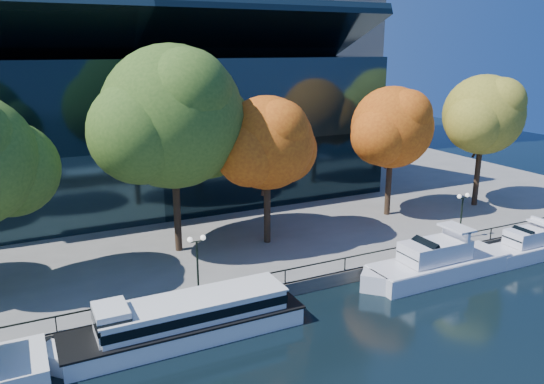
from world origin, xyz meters
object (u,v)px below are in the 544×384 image
tree_5 (485,116)px  lamp_2 (462,206)px  cruiser_far (527,246)px  tree_3 (269,145)px  cruiser_near (435,263)px  lamp_1 (197,251)px  tree_4 (393,129)px  tree_2 (176,120)px  tour_boat (180,320)px

tree_5 → lamp_2: 13.09m
cruiser_far → tree_3: tree_3 is taller
cruiser_near → cruiser_far: cruiser_near is taller
cruiser_near → lamp_1: size_ratio=3.24×
tree_4 → tree_5: bearing=-8.0°
tree_2 → tree_5: size_ratio=1.22×
tree_2 → lamp_2: bearing=-19.8°
tree_3 → tree_4: (14.00, 1.73, 0.12)m
tree_3 → tree_5: 24.32m
tree_3 → tree_2: bearing=168.7°
tour_boat → cruiser_far: size_ratio=1.64×
tree_3 → lamp_1: bearing=-142.3°
tree_2 → tree_3: 7.71m
tour_boat → tree_3: bearing=43.1°
cruiser_near → tree_4: tree_4 is taller
lamp_1 → tree_2: bearing=81.0°
cruiser_near → tree_2: 22.53m
tour_boat → cruiser_far: (29.71, -0.28, -0.28)m
cruiser_near → lamp_2: bearing=30.1°
cruiser_far → tour_boat: bearing=179.5°
lamp_2 → lamp_1: bearing=180.0°
cruiser_far → tree_5: size_ratio=0.72×
cruiser_near → lamp_2: lamp_2 is taller
tree_5 → cruiser_far: bearing=-116.9°
lamp_1 → tree_4: bearing=20.3°
tree_2 → lamp_2: (22.32, -8.02, -7.63)m
lamp_1 → lamp_2: same height
tour_boat → tree_4: bearing=25.5°
tree_5 → cruiser_near: bearing=-145.7°
tour_boat → lamp_1: 5.06m
cruiser_far → lamp_2: 6.15m
tree_5 → lamp_2: bearing=-143.2°
tree_3 → tree_4: bearing=7.1°
lamp_1 → cruiser_near: bearing=-11.2°
tree_3 → lamp_2: tree_3 is taller
lamp_1 → tour_boat: bearing=-123.4°
tree_3 → lamp_1: 12.02m
tour_boat → tree_2: size_ratio=0.97×
cruiser_near → cruiser_far: bearing=-2.2°
lamp_2 → tour_boat: bearing=-172.2°
cruiser_near → tree_5: 20.52m
tree_4 → lamp_1: size_ratio=3.11×
tour_boat → tree_4: size_ratio=1.27×
cruiser_far → tree_4: 15.60m
tree_2 → lamp_2: 24.91m
tree_3 → tree_5: tree_5 is taller
tree_2 → lamp_2: size_ratio=4.05×
cruiser_near → cruiser_far: (9.77, -0.37, -0.17)m
lamp_2 → cruiser_near: bearing=-149.9°
tree_3 → lamp_1: size_ratio=3.06×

